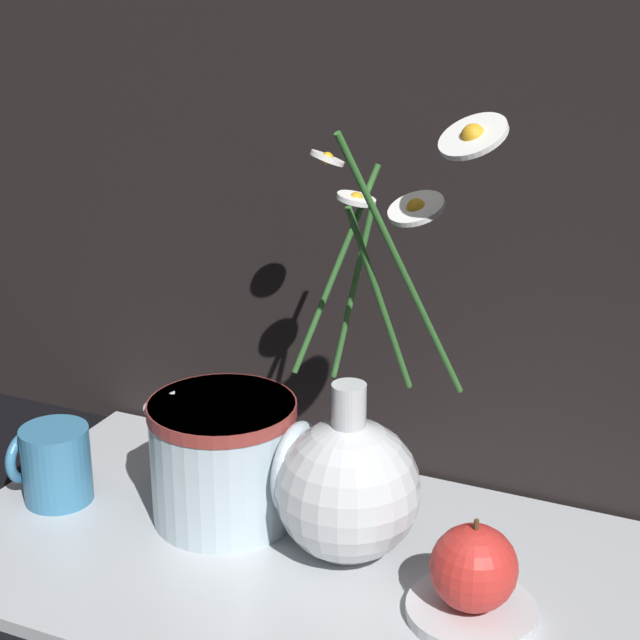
% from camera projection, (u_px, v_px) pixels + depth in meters
% --- Properties ---
extents(ground_plane, '(6.00, 6.00, 0.00)m').
position_uv_depth(ground_plane, '(312.00, 570.00, 0.92)').
color(ground_plane, black).
extents(shelf, '(0.65, 0.36, 0.01)m').
position_uv_depth(shelf, '(312.00, 564.00, 0.92)').
color(shelf, '#B2B7BC').
rests_on(shelf, ground_plane).
extents(vase_with_flowers, '(0.21, 0.17, 0.39)m').
position_uv_depth(vase_with_flowers, '(349.00, 482.00, 0.90)').
color(vase_with_flowers, silver).
rests_on(vase_with_flowers, shelf).
extents(yellow_mug, '(0.07, 0.06, 0.07)m').
position_uv_depth(yellow_mug, '(54.00, 464.00, 1.00)').
color(yellow_mug, teal).
rests_on(yellow_mug, shelf).
extents(ceramic_pitcher, '(0.16, 0.13, 0.13)m').
position_uv_depth(ceramic_pitcher, '(225.00, 455.00, 0.96)').
color(ceramic_pitcher, silver).
rests_on(ceramic_pitcher, shelf).
extents(saucer_plate, '(0.10, 0.10, 0.01)m').
position_uv_depth(saucer_plate, '(471.00, 611.00, 0.84)').
color(saucer_plate, silver).
rests_on(saucer_plate, shelf).
extents(orange_fruit, '(0.07, 0.07, 0.08)m').
position_uv_depth(orange_fruit, '(474.00, 568.00, 0.82)').
color(orange_fruit, red).
rests_on(orange_fruit, saucer_plate).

